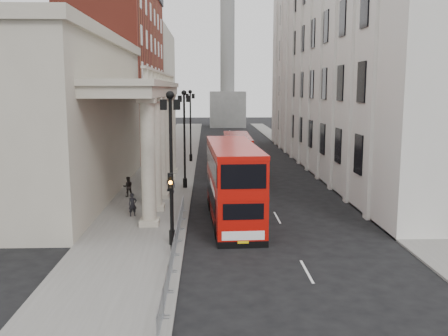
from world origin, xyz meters
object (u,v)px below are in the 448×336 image
(lamp_post_mid, at_px, (184,132))
(traffic_light, at_px, (171,199))
(bus_far, at_px, (237,157))
(pedestrian_a, at_px, (133,205))
(pedestrian_b, at_px, (128,187))
(lamp_post_north, at_px, (190,120))
(monument_column, at_px, (227,55))
(bus_near, at_px, (233,181))
(lamp_post_south, at_px, (171,158))
(pedestrian_c, at_px, (170,184))

(lamp_post_mid, height_order, traffic_light, lamp_post_mid)
(bus_far, distance_m, pedestrian_a, 15.80)
(traffic_light, distance_m, pedestrian_a, 9.19)
(traffic_light, distance_m, pedestrian_b, 15.32)
(lamp_post_north, xyz_separation_m, pedestrian_b, (-4.34, -19.52, -4.00))
(lamp_post_north, bearing_deg, pedestrian_a, -96.83)
(monument_column, xyz_separation_m, lamp_post_north, (-6.60, -56.00, -11.07))
(bus_near, bearing_deg, pedestrian_b, 135.16)
(monument_column, bearing_deg, traffic_light, -94.13)
(lamp_post_south, height_order, bus_far, lamp_post_south)
(pedestrian_b, distance_m, pedestrian_c, 3.39)
(lamp_post_south, bearing_deg, pedestrian_c, 94.57)
(lamp_post_south, relative_size, lamp_post_north, 1.00)
(lamp_post_south, bearing_deg, monument_column, 85.71)
(bus_far, relative_size, pedestrian_b, 6.22)
(lamp_post_south, height_order, pedestrian_b, lamp_post_south)
(lamp_post_north, relative_size, pedestrian_a, 5.40)
(traffic_light, xyz_separation_m, pedestrian_b, (-4.44, 14.50, -2.19))
(lamp_post_mid, height_order, bus_near, lamp_post_mid)
(pedestrian_c, bearing_deg, lamp_post_south, -81.85)
(lamp_post_south, height_order, pedestrian_c, lamp_post_south)
(monument_column, height_order, lamp_post_mid, monument_column)
(bus_near, distance_m, pedestrian_a, 6.94)
(pedestrian_b, bearing_deg, monument_column, -114.19)
(lamp_post_south, relative_size, pedestrian_a, 5.40)
(lamp_post_mid, distance_m, bus_far, 6.74)
(bus_near, bearing_deg, traffic_light, -118.01)
(pedestrian_c, bearing_deg, bus_near, -56.52)
(lamp_post_mid, bearing_deg, pedestrian_b, -140.97)
(lamp_post_north, height_order, bus_near, lamp_post_north)
(monument_column, relative_size, pedestrian_b, 34.06)
(bus_far, bearing_deg, monument_column, 89.35)
(lamp_post_south, distance_m, pedestrian_b, 13.81)
(monument_column, height_order, lamp_post_north, monument_column)
(lamp_post_north, height_order, traffic_light, lamp_post_north)
(pedestrian_c, bearing_deg, traffic_light, -82.07)
(lamp_post_mid, xyz_separation_m, pedestrian_b, (-4.34, -3.52, -4.00))
(lamp_post_south, xyz_separation_m, pedestrian_a, (-3.08, 6.31, -4.02))
(pedestrian_b, bearing_deg, pedestrian_a, 85.62)
(bus_far, bearing_deg, lamp_post_mid, -138.94)
(lamp_post_south, distance_m, lamp_post_north, 32.00)
(bus_far, bearing_deg, lamp_post_north, 112.41)
(bus_near, xyz_separation_m, pedestrian_b, (-7.91, 7.17, -1.71))
(traffic_light, bearing_deg, bus_far, 78.12)
(traffic_light, height_order, bus_near, bus_near)
(lamp_post_south, distance_m, lamp_post_mid, 16.00)
(monument_column, bearing_deg, bus_far, -91.58)
(lamp_post_south, height_order, lamp_post_north, same)
(monument_column, distance_m, lamp_post_north, 57.46)
(monument_column, xyz_separation_m, lamp_post_mid, (-6.60, -72.00, -11.07))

